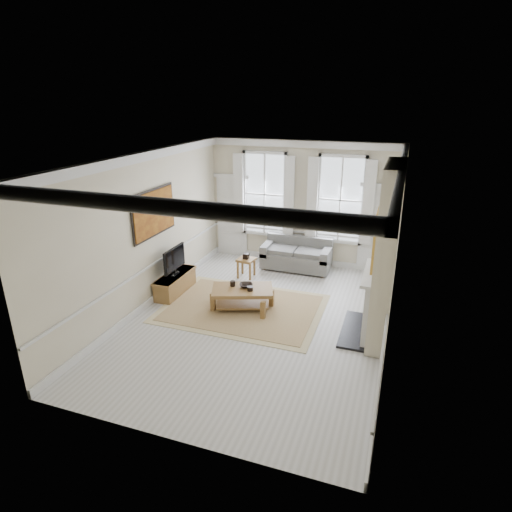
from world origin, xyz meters
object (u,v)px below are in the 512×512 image
at_px(sofa, 297,256).
at_px(tv_stand, 175,283).
at_px(coffee_table, 242,292).
at_px(side_table, 246,262).

height_order(sofa, tv_stand, sofa).
xyz_separation_m(sofa, coffee_table, (-0.55, -2.74, 0.05)).
bearing_deg(side_table, sofa, 42.93).
height_order(side_table, coffee_table, side_table).
distance_m(sofa, side_table, 1.51).
height_order(sofa, coffee_table, sofa).
relative_size(side_table, coffee_table, 0.34).
bearing_deg(coffee_table, sofa, 58.42).
bearing_deg(sofa, coffee_table, -101.30).
distance_m(coffee_table, tv_stand, 1.85).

